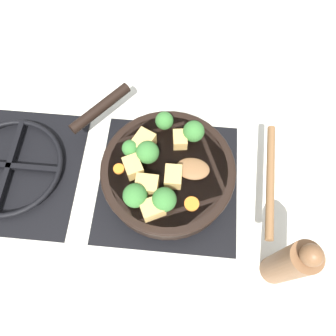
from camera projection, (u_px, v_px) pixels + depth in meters
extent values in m
plane|color=silver|center=(168.00, 183.00, 0.74)|extent=(2.40, 2.40, 0.00)
cube|color=black|center=(168.00, 182.00, 0.74)|extent=(0.31, 0.31, 0.01)
torus|color=black|center=(168.00, 180.00, 0.72)|extent=(0.24, 0.24, 0.01)
cube|color=black|center=(168.00, 180.00, 0.72)|extent=(0.01, 0.23, 0.01)
cube|color=black|center=(168.00, 180.00, 0.72)|extent=(0.23, 0.01, 0.01)
cube|color=black|center=(12.00, 169.00, 0.75)|extent=(0.31, 0.31, 0.01)
torus|color=black|center=(9.00, 166.00, 0.74)|extent=(0.24, 0.24, 0.01)
cube|color=black|center=(9.00, 166.00, 0.74)|extent=(0.01, 0.23, 0.01)
cube|color=black|center=(9.00, 166.00, 0.74)|extent=(0.23, 0.01, 0.01)
cylinder|color=black|center=(168.00, 173.00, 0.69)|extent=(0.27, 0.27, 0.06)
cylinder|color=brown|center=(168.00, 173.00, 0.69)|extent=(0.24, 0.24, 0.05)
torus|color=black|center=(168.00, 169.00, 0.67)|extent=(0.28, 0.28, 0.01)
cylinder|color=black|center=(100.00, 108.00, 0.74)|extent=(0.14, 0.12, 0.02)
ellipsoid|color=brown|center=(193.00, 170.00, 0.66)|extent=(0.05, 0.07, 0.01)
cylinder|color=brown|center=(270.00, 180.00, 0.65)|extent=(0.24, 0.03, 0.02)
cube|color=tan|center=(147.00, 185.00, 0.63)|extent=(0.04, 0.04, 0.03)
cube|color=tan|center=(173.00, 177.00, 0.64)|extent=(0.04, 0.03, 0.03)
cube|color=tan|center=(180.00, 140.00, 0.68)|extent=(0.04, 0.03, 0.03)
cube|color=tan|center=(133.00, 167.00, 0.65)|extent=(0.05, 0.05, 0.03)
cube|color=tan|center=(143.00, 143.00, 0.67)|extent=(0.06, 0.05, 0.04)
cube|color=tan|center=(153.00, 208.00, 0.61)|extent=(0.05, 0.05, 0.03)
cylinder|color=#709956|center=(148.00, 157.00, 0.67)|extent=(0.01, 0.01, 0.01)
sphere|color=#387533|center=(148.00, 152.00, 0.65)|extent=(0.05, 0.05, 0.05)
cylinder|color=#709956|center=(193.00, 137.00, 0.69)|extent=(0.01, 0.01, 0.01)
sphere|color=#387533|center=(194.00, 131.00, 0.67)|extent=(0.04, 0.04, 0.04)
cylinder|color=#709956|center=(136.00, 199.00, 0.63)|extent=(0.01, 0.01, 0.01)
sphere|color=#387533|center=(135.00, 195.00, 0.61)|extent=(0.05, 0.05, 0.05)
cylinder|color=#709956|center=(166.00, 203.00, 0.63)|extent=(0.01, 0.01, 0.01)
sphere|color=#387533|center=(166.00, 200.00, 0.61)|extent=(0.05, 0.05, 0.05)
cylinder|color=#709956|center=(164.00, 126.00, 0.70)|extent=(0.01, 0.01, 0.01)
sphere|color=#387533|center=(164.00, 121.00, 0.68)|extent=(0.04, 0.04, 0.04)
cylinder|color=#709956|center=(131.00, 152.00, 0.67)|extent=(0.01, 0.01, 0.01)
sphere|color=#387533|center=(130.00, 148.00, 0.66)|extent=(0.03, 0.03, 0.03)
cylinder|color=orange|center=(192.00, 204.00, 0.63)|extent=(0.03, 0.03, 0.01)
cylinder|color=orange|center=(119.00, 169.00, 0.66)|extent=(0.02, 0.02, 0.01)
cylinder|color=brown|center=(288.00, 264.00, 0.58)|extent=(0.05, 0.05, 0.18)
sphere|color=brown|center=(312.00, 255.00, 0.49)|extent=(0.04, 0.04, 0.04)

